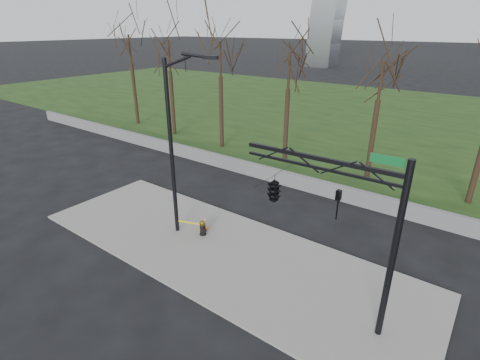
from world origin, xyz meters
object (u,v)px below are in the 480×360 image
Objects in this scene: fire_hydrant at (203,228)px; street_light at (175,138)px; traffic_cone at (203,223)px; traffic_signal_mast at (295,194)px.

fire_hydrant is 4.37m from street_light.
fire_hydrant is at bearing 1.01° from street_light.
traffic_cone is (-0.31, 0.39, -0.03)m from fire_hydrant.
street_light is at bearing -142.08° from fire_hydrant.
traffic_cone is 0.08× the size of street_light.
street_light reaches higher than traffic_signal_mast.
fire_hydrant is 0.10× the size of street_light.
street_light is (-0.74, -0.74, 4.26)m from traffic_cone.
fire_hydrant is 6.51m from traffic_signal_mast.
traffic_cone is 0.11× the size of traffic_signal_mast.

